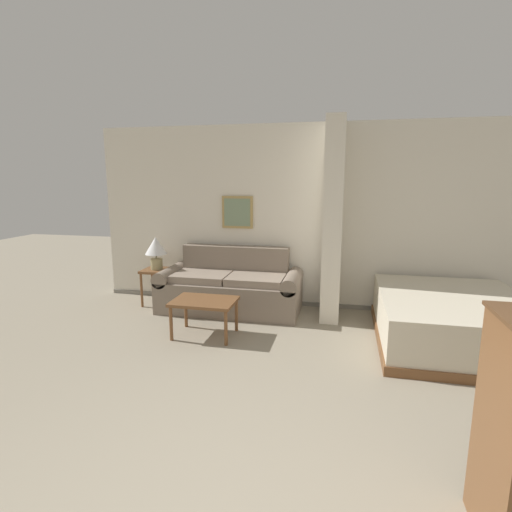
{
  "coord_description": "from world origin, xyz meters",
  "views": [
    {
      "loc": [
        0.29,
        -1.45,
        1.84
      ],
      "look_at": [
        -0.59,
        2.53,
        1.05
      ],
      "focal_mm": 28.0,
      "sensor_mm": 36.0,
      "label": 1
    }
  ],
  "objects_px": {
    "bed": "(451,319)",
    "table_lamp": "(156,248)",
    "couch": "(231,288)",
    "coffee_table": "(204,304)"
  },
  "relations": [
    {
      "from": "couch",
      "to": "coffee_table",
      "type": "distance_m",
      "value": 0.99
    },
    {
      "from": "couch",
      "to": "table_lamp",
      "type": "distance_m",
      "value": 1.24
    },
    {
      "from": "coffee_table",
      "to": "table_lamp",
      "type": "xyz_separation_m",
      "value": [
        -1.09,
        1.0,
        0.46
      ]
    },
    {
      "from": "couch",
      "to": "coffee_table",
      "type": "height_order",
      "value": "couch"
    },
    {
      "from": "bed",
      "to": "table_lamp",
      "type": "bearing_deg",
      "value": 171.15
    },
    {
      "from": "coffee_table",
      "to": "table_lamp",
      "type": "relative_size",
      "value": 1.54
    },
    {
      "from": "couch",
      "to": "bed",
      "type": "height_order",
      "value": "couch"
    },
    {
      "from": "coffee_table",
      "to": "table_lamp",
      "type": "bearing_deg",
      "value": 137.48
    },
    {
      "from": "couch",
      "to": "table_lamp",
      "type": "height_order",
      "value": "table_lamp"
    },
    {
      "from": "couch",
      "to": "table_lamp",
      "type": "relative_size",
      "value": 4.13
    }
  ]
}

